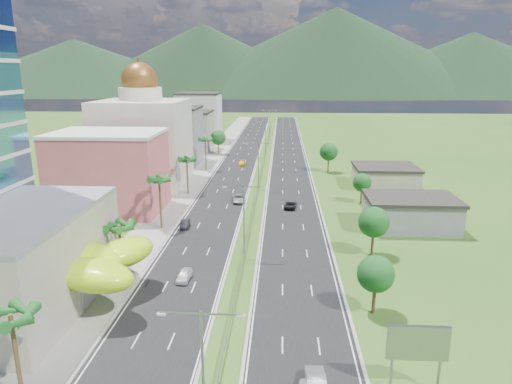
# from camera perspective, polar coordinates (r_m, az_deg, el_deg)

# --- Properties ---
(ground) EXTENTS (500.00, 500.00, 0.00)m
(ground) POSITION_cam_1_polar(r_m,az_deg,el_deg) (59.12, -2.29, -11.98)
(ground) COLOR #2D5119
(ground) RESTS_ON ground
(road_left) EXTENTS (11.00, 260.00, 0.04)m
(road_left) POSITION_cam_1_polar(r_m,az_deg,el_deg) (145.50, -1.84, 4.34)
(road_left) COLOR black
(road_left) RESTS_ON ground
(road_right) EXTENTS (11.00, 260.00, 0.04)m
(road_right) POSITION_cam_1_polar(r_m,az_deg,el_deg) (144.95, 4.09, 4.27)
(road_right) COLOR black
(road_right) RESTS_ON ground
(sidewalk_left) EXTENTS (7.00, 260.00, 0.12)m
(sidewalk_left) POSITION_cam_1_polar(r_m,az_deg,el_deg) (146.64, -5.55, 4.38)
(sidewalk_left) COLOR gray
(sidewalk_left) RESTS_ON ground
(median_guardrail) EXTENTS (0.10, 216.06, 0.76)m
(median_guardrail) POSITION_cam_1_polar(r_m,az_deg,el_deg) (127.27, 0.81, 3.08)
(median_guardrail) COLOR gray
(median_guardrail) RESTS_ON ground
(streetlight_median_a) EXTENTS (6.04, 0.25, 11.00)m
(streetlight_median_a) POSITION_cam_1_polar(r_m,az_deg,el_deg) (34.38, -6.68, -20.76)
(streetlight_median_a) COLOR gray
(streetlight_median_a) RESTS_ON ground
(streetlight_median_b) EXTENTS (6.04, 0.25, 11.00)m
(streetlight_median_b) POSITION_cam_1_polar(r_m,az_deg,el_deg) (65.79, -1.52, -2.77)
(streetlight_median_b) COLOR gray
(streetlight_median_b) RESTS_ON ground
(streetlight_median_c) EXTENTS (6.04, 0.25, 11.00)m
(streetlight_median_c) POSITION_cam_1_polar(r_m,az_deg,el_deg) (104.52, 0.30, 3.90)
(streetlight_median_c) COLOR gray
(streetlight_median_c) RESTS_ON ground
(streetlight_median_d) EXTENTS (6.04, 0.25, 11.00)m
(streetlight_median_d) POSITION_cam_1_polar(r_m,az_deg,el_deg) (148.90, 1.21, 7.21)
(streetlight_median_d) COLOR gray
(streetlight_median_d) RESTS_ON ground
(streetlight_median_e) EXTENTS (6.04, 0.25, 11.00)m
(streetlight_median_e) POSITION_cam_1_polar(r_m,az_deg,el_deg) (193.56, 1.70, 9.00)
(streetlight_median_e) COLOR gray
(streetlight_median_e) RESTS_ON ground
(lime_canopy) EXTENTS (18.00, 15.00, 7.40)m
(lime_canopy) POSITION_cam_1_polar(r_m,az_deg,el_deg) (58.83, -22.72, -8.00)
(lime_canopy) COLOR #BCE916
(lime_canopy) RESTS_ON ground
(pink_shophouse) EXTENTS (20.00, 15.00, 15.00)m
(pink_shophouse) POSITION_cam_1_polar(r_m,az_deg,el_deg) (92.80, -17.86, 2.23)
(pink_shophouse) COLOR #D9595B
(pink_shophouse) RESTS_ON ground
(domed_building) EXTENTS (20.00, 20.00, 28.70)m
(domed_building) POSITION_cam_1_polar(r_m,az_deg,el_deg) (113.55, -13.92, 6.71)
(domed_building) COLOR beige
(domed_building) RESTS_ON ground
(midrise_grey) EXTENTS (16.00, 15.00, 16.00)m
(midrise_grey) POSITION_cam_1_polar(r_m,az_deg,el_deg) (137.62, -10.42, 6.86)
(midrise_grey) COLOR gray
(midrise_grey) RESTS_ON ground
(midrise_beige) EXTENTS (16.00, 15.00, 13.00)m
(midrise_beige) POSITION_cam_1_polar(r_m,az_deg,el_deg) (159.09, -8.55, 7.46)
(midrise_beige) COLOR gray
(midrise_beige) RESTS_ON ground
(midrise_white) EXTENTS (16.00, 15.00, 18.00)m
(midrise_white) POSITION_cam_1_polar(r_m,az_deg,el_deg) (181.24, -7.11, 9.20)
(midrise_white) COLOR silver
(midrise_white) RESTS_ON ground
(billboard) EXTENTS (5.20, 0.35, 6.20)m
(billboard) POSITION_cam_1_polar(r_m,az_deg,el_deg) (42.69, 19.57, -17.56)
(billboard) COLOR gray
(billboard) RESTS_ON ground
(shed_near) EXTENTS (15.00, 10.00, 5.00)m
(shed_near) POSITION_cam_1_polar(r_m,az_deg,el_deg) (84.27, 18.76, -2.61)
(shed_near) COLOR gray
(shed_near) RESTS_ON ground
(shed_far) EXTENTS (14.00, 12.00, 4.40)m
(shed_far) POSITION_cam_1_polar(r_m,az_deg,el_deg) (112.95, 15.82, 1.81)
(shed_far) COLOR gray
(shed_far) RESTS_ON ground
(palm_tree_a) EXTENTS (3.60, 3.60, 9.10)m
(palm_tree_a) POSITION_cam_1_polar(r_m,az_deg,el_deg) (41.37, -28.31, -13.92)
(palm_tree_a) COLOR #47301C
(palm_tree_a) RESTS_ON ground
(palm_tree_b) EXTENTS (3.60, 3.60, 8.10)m
(palm_tree_b) POSITION_cam_1_polar(r_m,az_deg,el_deg) (61.53, -16.74, -4.39)
(palm_tree_b) COLOR #47301C
(palm_tree_b) RESTS_ON ground
(palm_tree_c) EXTENTS (3.60, 3.60, 9.60)m
(palm_tree_c) POSITION_cam_1_polar(r_m,az_deg,el_deg) (79.43, -12.02, 1.32)
(palm_tree_c) COLOR #47301C
(palm_tree_c) RESTS_ON ground
(palm_tree_d) EXTENTS (3.60, 3.60, 8.60)m
(palm_tree_d) POSITION_cam_1_polar(r_m,az_deg,el_deg) (101.48, -8.65, 3.85)
(palm_tree_d) COLOR #47301C
(palm_tree_d) RESTS_ON ground
(palm_tree_e) EXTENTS (3.60, 3.60, 9.40)m
(palm_tree_e) POSITION_cam_1_polar(r_m,az_deg,el_deg) (125.57, -6.35, 6.40)
(palm_tree_e) COLOR #47301C
(palm_tree_e) RESTS_ON ground
(leafy_tree_lfar) EXTENTS (4.90, 4.90, 8.05)m
(leafy_tree_lfar) POSITION_cam_1_polar(r_m,az_deg,el_deg) (150.41, -4.75, 6.79)
(leafy_tree_lfar) COLOR #47301C
(leafy_tree_lfar) RESTS_ON ground
(leafy_tree_ra) EXTENTS (4.20, 4.20, 6.90)m
(leafy_tree_ra) POSITION_cam_1_polar(r_m,az_deg,el_deg) (53.37, 14.74, -9.90)
(leafy_tree_ra) COLOR #47301C
(leafy_tree_ra) RESTS_ON ground
(leafy_tree_rb) EXTENTS (4.55, 4.55, 7.47)m
(leafy_tree_rb) POSITION_cam_1_polar(r_m,az_deg,el_deg) (69.33, 14.52, -3.69)
(leafy_tree_rb) COLOR #47301C
(leafy_tree_rb) RESTS_ON ground
(leafy_tree_rc) EXTENTS (3.85, 3.85, 6.33)m
(leafy_tree_rc) POSITION_cam_1_polar(r_m,az_deg,el_deg) (96.57, 13.13, 1.14)
(leafy_tree_rc) COLOR #47301C
(leafy_tree_rc) RESTS_ON ground
(leafy_tree_rd) EXTENTS (4.90, 4.90, 8.05)m
(leafy_tree_rd) POSITION_cam_1_polar(r_m,az_deg,el_deg) (124.91, 9.09, 4.99)
(leafy_tree_rd) COLOR #47301C
(leafy_tree_rd) RESTS_ON ground
(mountain_ridge) EXTENTS (860.00, 140.00, 90.00)m
(mountain_ridge) POSITION_cam_1_polar(r_m,az_deg,el_deg) (506.13, 9.67, 11.70)
(mountain_ridge) COLOR black
(mountain_ridge) RESTS_ON ground
(car_white_near_left) EXTENTS (1.72, 3.95, 1.33)m
(car_white_near_left) POSITION_cam_1_polar(r_m,az_deg,el_deg) (61.64, -8.98, -10.26)
(car_white_near_left) COLOR white
(car_white_near_left) RESTS_ON road_left
(car_dark_left) EXTENTS (1.81, 4.18, 1.34)m
(car_dark_left) POSITION_cam_1_polar(r_m,az_deg,el_deg) (81.39, -8.90, -3.91)
(car_dark_left) COLOR black
(car_dark_left) RESTS_ON road_left
(car_silver_mid_left) EXTENTS (3.22, 5.74, 1.52)m
(car_silver_mid_left) POSITION_cam_1_polar(r_m,az_deg,el_deg) (95.67, -2.18, -0.82)
(car_silver_mid_left) COLOR #94979B
(car_silver_mid_left) RESTS_ON road_left
(car_yellow_far_left) EXTENTS (2.20, 4.55, 1.28)m
(car_yellow_far_left) POSITION_cam_1_polar(r_m,az_deg,el_deg) (133.20, -1.78, 3.64)
(car_yellow_far_left) COLOR yellow
(car_yellow_far_left) RESTS_ON road_left
(car_silver_right) EXTENTS (1.77, 4.83, 1.58)m
(car_silver_right) POSITION_cam_1_polar(r_m,az_deg,el_deg) (42.74, 7.49, -22.54)
(car_silver_right) COLOR #A2A5AA
(car_silver_right) RESTS_ON road_right
(car_dark_far_right) EXTENTS (2.74, 4.95, 1.31)m
(car_dark_far_right) POSITION_cam_1_polar(r_m,az_deg,el_deg) (91.76, 4.32, -1.60)
(car_dark_far_right) COLOR black
(car_dark_far_right) RESTS_ON road_right
(motorcycle) EXTENTS (0.55, 1.74, 1.11)m
(motorcycle) POSITION_cam_1_polar(r_m,az_deg,el_deg) (61.13, -13.40, -10.83)
(motorcycle) COLOR black
(motorcycle) RESTS_ON road_left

